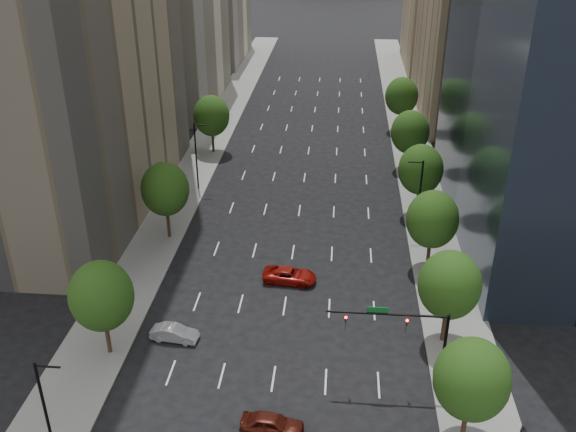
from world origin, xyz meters
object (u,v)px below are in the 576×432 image
(traffic_signal, at_px, (413,333))
(car_red_far, at_px, (290,275))
(car_silver, at_px, (175,333))
(car_maroon, at_px, (272,424))

(traffic_signal, xyz_separation_m, car_red_far, (-10.42, 14.18, -4.44))
(traffic_signal, bearing_deg, car_silver, 167.84)
(car_maroon, height_order, car_red_far, car_maroon)
(car_red_far, bearing_deg, traffic_signal, -138.82)
(car_silver, bearing_deg, car_red_far, -36.11)
(car_maroon, height_order, car_silver, car_maroon)
(traffic_signal, relative_size, car_maroon, 1.99)
(car_maroon, relative_size, car_silver, 1.11)
(traffic_signal, distance_m, car_silver, 20.48)
(car_maroon, relative_size, car_red_far, 0.86)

